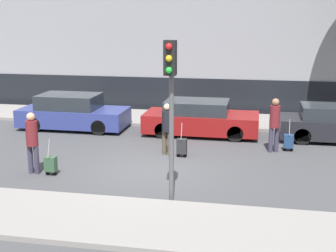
% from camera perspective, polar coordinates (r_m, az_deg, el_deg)
% --- Properties ---
extents(ground_plane, '(80.00, 80.00, 0.00)m').
position_cam_1_polar(ground_plane, '(14.06, -2.08, -5.38)').
color(ground_plane, '#424244').
extents(sidewalk_near, '(28.00, 2.50, 0.12)m').
position_cam_1_polar(sidewalk_near, '(10.67, -6.72, -11.33)').
color(sidewalk_near, gray).
rests_on(sidewalk_near, ground_plane).
extents(sidewalk_far, '(28.00, 3.00, 0.12)m').
position_cam_1_polar(sidewalk_far, '(20.69, 2.29, 0.83)').
color(sidewalk_far, gray).
rests_on(sidewalk_far, ground_plane).
extents(parked_car_0, '(4.35, 1.87, 1.42)m').
position_cam_1_polar(parked_car_0, '(19.46, -11.54, 1.60)').
color(parked_car_0, navy).
rests_on(parked_car_0, ground_plane).
extents(parked_car_1, '(4.38, 1.90, 1.34)m').
position_cam_1_polar(parked_car_1, '(18.14, 3.95, 0.91)').
color(parked_car_1, maroon).
rests_on(parked_car_1, ground_plane).
extents(parked_car_2, '(4.08, 1.77, 1.32)m').
position_cam_1_polar(parked_car_2, '(18.25, 19.75, 0.21)').
color(parked_car_2, black).
rests_on(parked_car_2, ground_plane).
extents(pedestrian_left, '(0.35, 0.34, 1.82)m').
position_cam_1_polar(pedestrian_left, '(14.02, -16.23, -1.53)').
color(pedestrian_left, '#383347').
rests_on(pedestrian_left, ground_plane).
extents(trolley_left, '(0.34, 0.29, 1.09)m').
position_cam_1_polar(trolley_left, '(13.94, -14.11, -4.52)').
color(trolley_left, '#335138').
rests_on(trolley_left, ground_plane).
extents(pedestrian_center, '(0.34, 0.34, 1.73)m').
position_cam_1_polar(pedestrian_center, '(15.34, -0.12, 0.02)').
color(pedestrian_center, '#4C4233').
rests_on(pedestrian_center, ground_plane).
extents(trolley_center, '(0.34, 0.29, 1.15)m').
position_cam_1_polar(trolley_center, '(15.24, 1.69, -2.49)').
color(trolley_center, '#262628').
rests_on(trolley_center, ground_plane).
extents(pedestrian_right, '(0.34, 0.34, 1.84)m').
position_cam_1_polar(pedestrian_right, '(16.03, 12.86, 0.53)').
color(pedestrian_right, '#383347').
rests_on(pedestrian_right, ground_plane).
extents(trolley_right, '(0.34, 0.29, 1.12)m').
position_cam_1_polar(trolley_right, '(16.43, 14.49, -1.81)').
color(trolley_right, navy).
rests_on(trolley_right, ground_plane).
extents(traffic_light, '(0.28, 0.47, 3.96)m').
position_cam_1_polar(traffic_light, '(10.94, 0.33, 4.45)').
color(traffic_light, '#515154').
rests_on(traffic_light, ground_plane).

